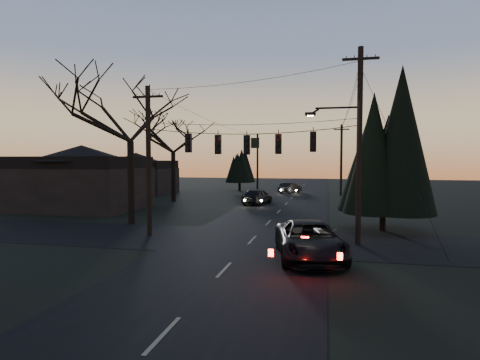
% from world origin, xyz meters
% --- Properties ---
extents(ground_plane, '(160.00, 160.00, 0.00)m').
position_xyz_m(ground_plane, '(0.00, 0.00, 0.00)').
color(ground_plane, black).
extents(main_road, '(8.00, 120.00, 0.02)m').
position_xyz_m(main_road, '(0.00, 20.00, 0.01)').
color(main_road, black).
rests_on(main_road, ground).
extents(cross_road, '(60.00, 7.00, 0.02)m').
position_xyz_m(cross_road, '(0.00, 10.00, 0.01)').
color(cross_road, black).
rests_on(cross_road, ground).
extents(utility_pole_right, '(5.00, 0.30, 10.00)m').
position_xyz_m(utility_pole_right, '(5.50, 10.00, 0.00)').
color(utility_pole_right, black).
rests_on(utility_pole_right, ground).
extents(utility_pole_left, '(1.80, 0.30, 8.50)m').
position_xyz_m(utility_pole_left, '(-6.00, 10.00, 0.00)').
color(utility_pole_left, black).
rests_on(utility_pole_left, ground).
extents(utility_pole_far_r, '(1.80, 0.30, 8.50)m').
position_xyz_m(utility_pole_far_r, '(5.50, 38.00, 0.00)').
color(utility_pole_far_r, black).
rests_on(utility_pole_far_r, ground).
extents(utility_pole_far_l, '(0.30, 0.30, 8.00)m').
position_xyz_m(utility_pole_far_l, '(-6.00, 46.00, 0.00)').
color(utility_pole_far_l, black).
rests_on(utility_pole_far_l, ground).
extents(span_signal_assembly, '(11.50, 0.44, 1.61)m').
position_xyz_m(span_signal_assembly, '(-0.24, 10.00, 5.22)').
color(span_signal_assembly, black).
rests_on(span_signal_assembly, ground).
extents(bare_tree_left, '(8.72, 8.72, 11.16)m').
position_xyz_m(bare_tree_left, '(-8.98, 13.57, 7.80)').
color(bare_tree_left, black).
rests_on(bare_tree_left, ground).
extents(evergreen_right, '(4.66, 4.66, 8.55)m').
position_xyz_m(evergreen_right, '(7.28, 14.63, 4.87)').
color(evergreen_right, black).
rests_on(evergreen_right, ground).
extents(bare_tree_dist, '(7.38, 7.38, 10.16)m').
position_xyz_m(bare_tree_dist, '(-11.69, 27.91, 7.10)').
color(bare_tree_dist, black).
rests_on(bare_tree_dist, ground).
extents(evergreen_dist, '(3.17, 3.17, 6.15)m').
position_xyz_m(evergreen_dist, '(-7.90, 42.61, 3.66)').
color(evergreen_dist, black).
rests_on(evergreen_dist, ground).
extents(house_left_near, '(10.00, 8.00, 5.60)m').
position_xyz_m(house_left_near, '(-17.00, 20.00, 2.80)').
color(house_left_near, black).
rests_on(house_left_near, ground).
extents(house_left_far, '(9.00, 7.00, 5.20)m').
position_xyz_m(house_left_far, '(-20.00, 36.00, 2.60)').
color(house_left_far, black).
rests_on(house_left_far, ground).
extents(suv_near, '(3.76, 6.24, 1.62)m').
position_xyz_m(suv_near, '(3.20, 6.54, 0.81)').
color(suv_near, black).
rests_on(suv_near, ground).
extents(sedan_oncoming_a, '(2.68, 4.84, 1.56)m').
position_xyz_m(sedan_oncoming_a, '(-2.71, 27.02, 0.78)').
color(sedan_oncoming_a, black).
rests_on(sedan_oncoming_a, ground).
extents(sedan_oncoming_b, '(2.93, 4.28, 1.34)m').
position_xyz_m(sedan_oncoming_b, '(-0.80, 40.78, 0.67)').
color(sedan_oncoming_b, black).
rests_on(sedan_oncoming_b, ground).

